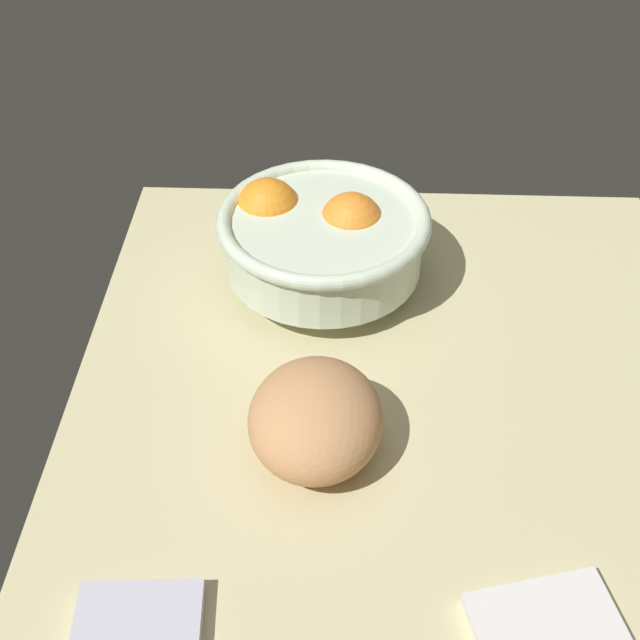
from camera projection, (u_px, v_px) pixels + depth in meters
ground_plane at (397, 442)px, 79.97cm from camera, size 79.58×62.73×3.00cm
fruit_bowl at (321, 236)px, 91.47cm from camera, size 22.62×22.62×10.60cm
bread_loaf at (316, 419)px, 74.66cm from camera, size 14.01×12.47×8.11cm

